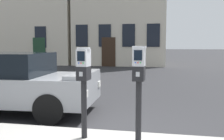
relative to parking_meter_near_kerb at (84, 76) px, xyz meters
name	(u,v)px	position (x,y,z in m)	size (l,w,h in m)	color
parking_meter_near_kerb	(84,76)	(0.00, 0.00, 0.00)	(0.22, 0.26, 1.43)	black
parking_meter_twin_adjacent	(139,76)	(0.86, 0.00, 0.02)	(0.22, 0.26, 1.46)	black
parked_car_grey_estate	(1,81)	(-2.59, 1.70, -0.38)	(4.51, 2.03, 1.42)	gray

